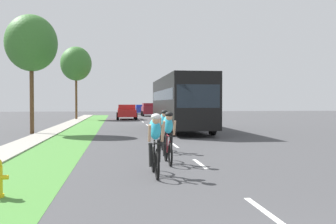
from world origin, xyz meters
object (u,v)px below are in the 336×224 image
object	(u,v)px
pickup_red	(127,112)
suv_maroon	(149,109)
cyclist_distant	(164,130)
bus_black	(180,101)
cyclist_trailing	(168,137)
sedan_blue	(141,109)
street_tree_far	(76,64)
street_tree_near	(31,43)
cyclist_lead	(155,144)

from	to	relation	value
pickup_red	suv_maroon	xyz separation A→B (m)	(3.38, 10.68, 0.12)
cyclist_distant	bus_black	distance (m)	11.14
bus_black	cyclist_trailing	bearing A→B (deg)	-100.86
sedan_blue	bus_black	bearing A→B (deg)	-89.58
cyclist_distant	street_tree_far	size ratio (longest dim) A/B	0.22
bus_black	pickup_red	xyz separation A→B (m)	(-3.07, 17.48, -1.15)
sedan_blue	pickup_red	bearing A→B (deg)	-97.85
street_tree_far	cyclist_distant	bearing A→B (deg)	-77.99
bus_black	street_tree_near	bearing A→B (deg)	-171.29
cyclist_lead	street_tree_near	distance (m)	15.96
cyclist_lead	suv_maroon	xyz separation A→B (m)	(3.49, 43.65, 0.14)
suv_maroon	street_tree_near	world-z (taller)	street_tree_near
bus_black	pickup_red	distance (m)	17.79
bus_black	suv_maroon	xyz separation A→B (m)	(0.30, 28.16, -1.03)
suv_maroon	street_tree_far	distance (m)	14.35
bus_black	cyclist_distant	bearing A→B (deg)	-102.49
pickup_red	sedan_blue	distance (m)	20.50
suv_maroon	street_tree_far	bearing A→B (deg)	-131.43
suv_maroon	street_tree_near	xyz separation A→B (m)	(-9.44, -29.56, 4.40)
cyclist_distant	street_tree_near	bearing A→B (deg)	125.58
bus_black	sedan_blue	world-z (taller)	bus_black
bus_black	suv_maroon	distance (m)	28.18
cyclist_trailing	cyclist_distant	distance (m)	2.80
cyclist_trailing	bus_black	bearing A→B (deg)	79.14
cyclist_trailing	pickup_red	bearing A→B (deg)	90.85
suv_maroon	street_tree_far	size ratio (longest dim) A/B	0.59
cyclist_trailing	bus_black	xyz separation A→B (m)	(2.61, 13.62, 1.17)
cyclist_lead	street_tree_far	xyz separation A→B (m)	(-5.37, 33.61, 5.29)
cyclist_trailing	cyclist_distant	xyz separation A→B (m)	(0.21, 2.80, 0.00)
bus_black	suv_maroon	world-z (taller)	bus_black
cyclist_trailing	pickup_red	size ratio (longest dim) A/B	0.34
cyclist_distant	bus_black	bearing A→B (deg)	77.51
cyclist_trailing	suv_maroon	world-z (taller)	suv_maroon
sedan_blue	street_tree_near	size ratio (longest dim) A/B	0.61
suv_maroon	street_tree_far	world-z (taller)	street_tree_far
pickup_red	street_tree_far	xyz separation A→B (m)	(-5.48, 0.63, 5.28)
cyclist_lead	bus_black	world-z (taller)	bus_black
cyclist_lead	cyclist_distant	bearing A→B (deg)	80.39
bus_black	street_tree_near	size ratio (longest dim) A/B	1.65
cyclist_trailing	street_tree_far	distance (m)	32.72
street_tree_near	cyclist_distant	bearing A→B (deg)	-54.42
cyclist_trailing	sedan_blue	xyz separation A→B (m)	(2.34, 51.40, -0.04)
cyclist_lead	suv_maroon	distance (m)	43.79
cyclist_trailing	cyclist_distant	size ratio (longest dim) A/B	1.00
suv_maroon	sedan_blue	size ratio (longest dim) A/B	1.09
street_tree_far	suv_maroon	bearing A→B (deg)	48.57
cyclist_lead	sedan_blue	bearing A→B (deg)	86.87
pickup_red	suv_maroon	size ratio (longest dim) A/B	1.09
street_tree_far	sedan_blue	bearing A→B (deg)	67.17
cyclist_trailing	street_tree_near	size ratio (longest dim) A/B	0.24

